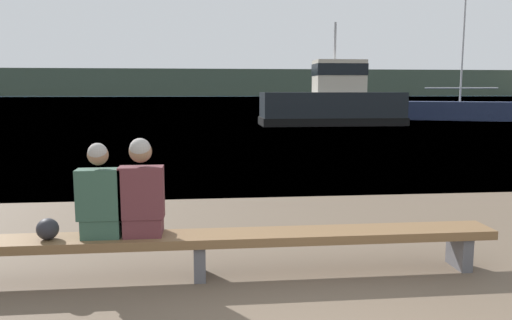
{
  "coord_description": "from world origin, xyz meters",
  "views": [
    {
      "loc": [
        -1.07,
        -2.76,
        1.95
      ],
      "look_at": [
        -0.22,
        5.3,
        0.81
      ],
      "focal_mm": 35.0,
      "sensor_mm": 36.0,
      "label": 1
    }
  ],
  "objects_px": {
    "bench_main": "(200,242)",
    "moored_sailboat": "(467,111)",
    "person_right": "(142,193)",
    "shopping_bag": "(48,229)",
    "tugboat_red": "(333,104)",
    "person_left": "(100,197)"
  },
  "relations": [
    {
      "from": "person_right",
      "to": "moored_sailboat",
      "type": "height_order",
      "value": "moored_sailboat"
    },
    {
      "from": "person_left",
      "to": "moored_sailboat",
      "type": "distance_m",
      "value": 32.12
    },
    {
      "from": "bench_main",
      "to": "person_right",
      "type": "xyz_separation_m",
      "value": [
        -0.57,
        0.0,
        0.54
      ]
    },
    {
      "from": "person_left",
      "to": "tugboat_red",
      "type": "relative_size",
      "value": 0.12
    },
    {
      "from": "shopping_bag",
      "to": "tugboat_red",
      "type": "height_order",
      "value": "tugboat_red"
    },
    {
      "from": "shopping_bag",
      "to": "tugboat_red",
      "type": "relative_size",
      "value": 0.03
    },
    {
      "from": "person_right",
      "to": "shopping_bag",
      "type": "xyz_separation_m",
      "value": [
        -0.94,
        -0.02,
        -0.34
      ]
    },
    {
      "from": "person_left",
      "to": "person_right",
      "type": "height_order",
      "value": "person_right"
    },
    {
      "from": "shopping_bag",
      "to": "tugboat_red",
      "type": "xyz_separation_m",
      "value": [
        8.88,
        22.75,
        0.59
      ]
    },
    {
      "from": "tugboat_red",
      "to": "moored_sailboat",
      "type": "relative_size",
      "value": 0.82
    },
    {
      "from": "person_right",
      "to": "bench_main",
      "type": "bearing_deg",
      "value": -0.22
    },
    {
      "from": "person_right",
      "to": "tugboat_red",
      "type": "xyz_separation_m",
      "value": [
        7.94,
        22.72,
        0.24
      ]
    },
    {
      "from": "bench_main",
      "to": "moored_sailboat",
      "type": "distance_m",
      "value": 31.57
    },
    {
      "from": "bench_main",
      "to": "shopping_bag",
      "type": "height_order",
      "value": "shopping_bag"
    },
    {
      "from": "person_left",
      "to": "tugboat_red",
      "type": "height_order",
      "value": "tugboat_red"
    },
    {
      "from": "bench_main",
      "to": "tugboat_red",
      "type": "height_order",
      "value": "tugboat_red"
    },
    {
      "from": "bench_main",
      "to": "person_left",
      "type": "height_order",
      "value": "person_left"
    },
    {
      "from": "moored_sailboat",
      "to": "person_right",
      "type": "bearing_deg",
      "value": 170.02
    },
    {
      "from": "person_left",
      "to": "bench_main",
      "type": "bearing_deg",
      "value": -0.26
    },
    {
      "from": "bench_main",
      "to": "person_left",
      "type": "xyz_separation_m",
      "value": [
        -0.99,
        0.0,
        0.5
      ]
    },
    {
      "from": "bench_main",
      "to": "shopping_bag",
      "type": "relative_size",
      "value": 28.6
    },
    {
      "from": "shopping_bag",
      "to": "person_left",
      "type": "bearing_deg",
      "value": 2.98
    }
  ]
}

